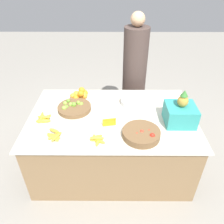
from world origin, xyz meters
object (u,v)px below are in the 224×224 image
at_px(lime_bowl, 74,107).
at_px(tomato_basket, 141,134).
at_px(price_sign, 109,122).
at_px(metal_bowl, 137,101).
at_px(produce_crate, 180,113).
at_px(vendor_person, 134,77).

height_order(lime_bowl, tomato_basket, lime_bowl).
bearing_deg(price_sign, metal_bowl, 43.47).
relative_size(metal_bowl, produce_crate, 1.00).
distance_m(lime_bowl, metal_bowl, 0.71).
bearing_deg(lime_bowl, produce_crate, -11.46).
distance_m(metal_bowl, produce_crate, 0.54).
height_order(lime_bowl, metal_bowl, lime_bowl).
bearing_deg(produce_crate, tomato_basket, -150.97).
relative_size(lime_bowl, vendor_person, 0.23).
bearing_deg(metal_bowl, lime_bowl, -169.27).
relative_size(price_sign, vendor_person, 0.08).
height_order(tomato_basket, produce_crate, produce_crate).
distance_m(lime_bowl, vendor_person, 1.06).
relative_size(price_sign, produce_crate, 0.36).
bearing_deg(produce_crate, price_sign, -174.87).
height_order(lime_bowl, produce_crate, produce_crate).
bearing_deg(lime_bowl, tomato_basket, -32.78).
xyz_separation_m(price_sign, vendor_person, (0.33, 1.06, -0.02)).
bearing_deg(metal_bowl, price_sign, -126.47).
distance_m(lime_bowl, price_sign, 0.49).
bearing_deg(metal_bowl, produce_crate, -41.86).
xyz_separation_m(lime_bowl, vendor_person, (0.72, 0.77, -0.01)).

